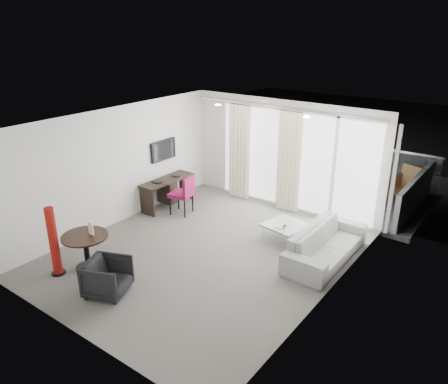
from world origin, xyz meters
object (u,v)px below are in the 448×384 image
Objects in this scene: tub_armchair at (107,277)px; round_table at (87,252)px; desk_chair at (181,195)px; rattan_chair_a at (343,180)px; desk at (168,193)px; sofa at (326,244)px; red_lamp at (54,241)px; coffee_table at (285,232)px; rattan_chair_b at (405,185)px.

round_table is at bearing 49.35° from tub_armchair.
desk_chair reaches higher than rattan_chair_a.
round_table is 0.92× the size of rattan_chair_a.
desk is at bearing 154.65° from desk_chair.
sofa is (4.22, -0.11, -0.03)m from desk.
desk_chair reaches higher than desk.
sofa is at bearing 42.36° from red_lamp.
red_lamp reaches higher than round_table.
red_lamp reaches higher than coffee_table.
round_table is at bearing -127.08° from coffee_table.
desk is at bearing -112.97° from rattan_chair_a.
desk is 1.14× the size of red_lamp.
tub_armchair is at bearing -62.05° from desk.
sofa is 3.42m from rattan_chair_a.
red_lamp reaches higher than rattan_chair_a.
round_table is at bearing 130.59° from sofa.
rattan_chair_a is (0.01, 3.02, 0.28)m from coffee_table.
rattan_chair_a is at bearing 67.96° from red_lamp.
sofa is at bearing 40.59° from round_table.
red_lamp is 4.51m from coffee_table.
coffee_table is (1.44, 3.47, -0.14)m from tub_armchair.
coffee_table is (2.39, 3.16, -0.16)m from round_table.
sofa is at bearing -50.31° from rattan_chair_a.
sofa is 2.40× the size of rattan_chair_b.
rattan_chair_b is (4.08, 7.18, -0.20)m from red_lamp.
round_table is (0.82, -3.02, -0.01)m from desk.
coffee_table is 3.86m from rattan_chair_b.
tub_armchair is 7.60m from rattan_chair_b.
rattan_chair_a is (2.65, 3.29, -0.02)m from desk_chair.
round_table is (0.25, -2.89, -0.14)m from desk_chair.
round_table reaches higher than coffee_table.
rattan_chair_a is at bearing -137.99° from rattan_chair_b.
rattan_chair_b reaches higher than desk.
round_table is at bearing -88.59° from rattan_chair_a.
desk_chair is 2.67m from coffee_table.
desk is 2.17× the size of tub_armchair.
desk is 3.13m from round_table.
rattan_chair_a is 1.51m from rattan_chair_b.
rattan_chair_b is at bearing 60.37° from red_lamp.
red_lamp is 8.26m from rattan_chair_b.
red_lamp is 1.67× the size of coffee_table.
desk_chair is at bearing -174.13° from coffee_table.
rattan_chair_b is (0.40, 3.82, 0.14)m from sofa.
desk_chair reaches higher than rattan_chair_b.
desk_chair is 5.58m from rattan_chair_b.
desk is 4.51m from rattan_chair_a.
red_lamp is (-0.28, -0.45, 0.31)m from round_table.
desk_chair is at bearing -116.07° from rattan_chair_b.
desk_chair is at bearing 89.40° from red_lamp.
sofa is 3.84m from rattan_chair_b.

